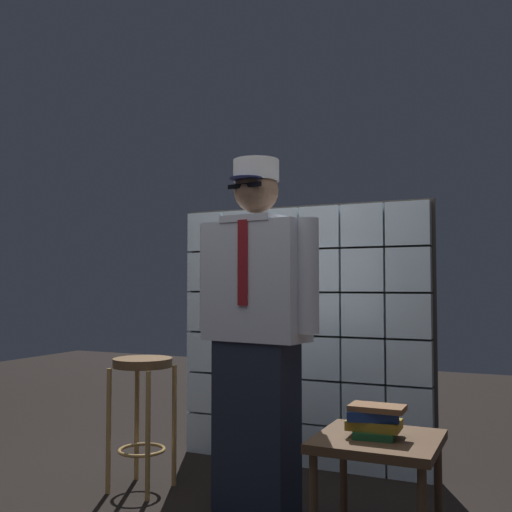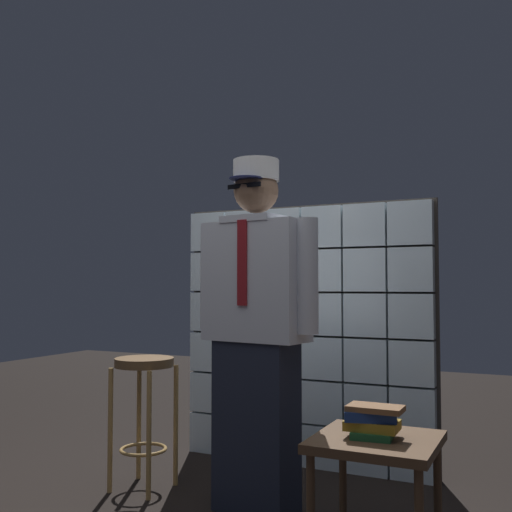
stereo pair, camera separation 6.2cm
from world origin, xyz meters
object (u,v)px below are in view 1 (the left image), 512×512
(book_stack, at_px, (374,420))
(bar_stool, at_px, (142,391))
(standing_person, at_px, (256,326))
(side_table, at_px, (378,452))

(book_stack, bearing_deg, bar_stool, 168.53)
(standing_person, bearing_deg, book_stack, -10.73)
(standing_person, bearing_deg, side_table, -9.19)
(standing_person, distance_m, side_table, 0.88)
(bar_stool, xyz_separation_m, side_table, (1.42, -0.27, -0.11))
(book_stack, bearing_deg, standing_person, 160.39)
(standing_person, bearing_deg, bar_stool, -174.77)
(side_table, relative_size, book_stack, 1.98)
(bar_stool, bearing_deg, book_stack, -11.47)
(bar_stool, xyz_separation_m, book_stack, (1.41, -0.29, 0.02))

